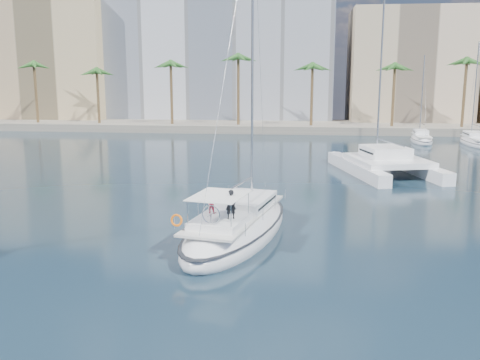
# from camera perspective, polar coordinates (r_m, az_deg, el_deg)

# --- Properties ---
(ground) EXTENTS (160.00, 160.00, 0.00)m
(ground) POSITION_cam_1_polar(r_m,az_deg,el_deg) (29.29, -1.08, -6.81)
(ground) COLOR black
(ground) RESTS_ON ground
(quay) EXTENTS (120.00, 14.00, 1.20)m
(quay) POSITION_cam_1_polar(r_m,az_deg,el_deg) (89.09, 4.13, 5.73)
(quay) COLOR gray
(quay) RESTS_ON ground
(building_modern) EXTENTS (42.00, 16.00, 28.00)m
(building_modern) POSITION_cam_1_polar(r_m,az_deg,el_deg) (101.94, -2.42, 13.98)
(building_modern) COLOR silver
(building_modern) RESTS_ON ground
(building_tan_left) EXTENTS (22.00, 14.00, 22.00)m
(building_tan_left) POSITION_cam_1_polar(r_m,az_deg,el_deg) (106.89, -19.20, 11.64)
(building_tan_left) COLOR tan
(building_tan_left) RESTS_ON ground
(building_beige) EXTENTS (20.00, 14.00, 20.00)m
(building_beige) POSITION_cam_1_polar(r_m,az_deg,el_deg) (99.31, 17.48, 11.25)
(building_beige) COLOR beige
(building_beige) RESTS_ON ground
(palm_left) EXTENTS (3.60, 3.60, 12.30)m
(palm_left) POSITION_cam_1_polar(r_m,az_deg,el_deg) (92.64, -17.86, 11.44)
(palm_left) COLOR brown
(palm_left) RESTS_ON ground
(palm_centre) EXTENTS (3.60, 3.60, 12.30)m
(palm_centre) POSITION_cam_1_polar(r_m,az_deg,el_deg) (84.70, 4.10, 12.01)
(palm_centre) COLOR brown
(palm_centre) RESTS_ON ground
(main_sloop) EXTENTS (6.83, 13.86, 19.70)m
(main_sloop) POSITION_cam_1_polar(r_m,az_deg,el_deg) (30.28, -0.29, -5.07)
(main_sloop) COLOR white
(main_sloop) RESTS_ON ground
(catamaran) EXTENTS (9.87, 14.67, 19.39)m
(catamaran) POSITION_cam_1_polar(r_m,az_deg,el_deg) (51.36, 15.26, 1.99)
(catamaran) COLOR white
(catamaran) RESTS_ON ground
(seagull) EXTENTS (0.98, 0.42, 0.18)m
(seagull) POSITION_cam_1_polar(r_m,az_deg,el_deg) (29.60, -3.06, -5.27)
(seagull) COLOR silver
(seagull) RESTS_ON ground
(moored_yacht_a) EXTENTS (3.37, 9.52, 11.90)m
(moored_yacht_a) POSITION_cam_1_polar(r_m,az_deg,el_deg) (76.90, 18.75, 3.85)
(moored_yacht_a) COLOR white
(moored_yacht_a) RESTS_ON ground
(moored_yacht_b) EXTENTS (3.32, 10.83, 13.72)m
(moored_yacht_b) POSITION_cam_1_polar(r_m,az_deg,el_deg) (76.64, 23.82, 3.46)
(moored_yacht_b) COLOR white
(moored_yacht_b) RESTS_ON ground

